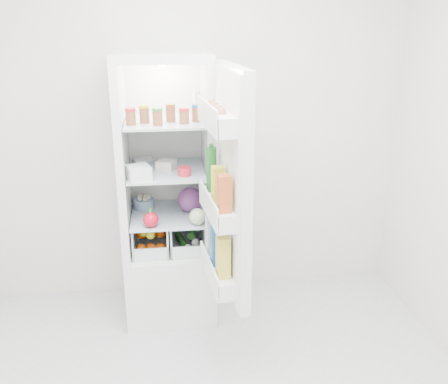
{
  "coord_description": "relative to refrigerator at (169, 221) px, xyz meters",
  "views": [
    {
      "loc": [
        -0.2,
        -1.96,
        2.02
      ],
      "look_at": [
        0.15,
        0.95,
        0.97
      ],
      "focal_mm": 40.0,
      "sensor_mm": 36.0,
      "label": 1
    }
  ],
  "objects": [
    {
      "name": "crisper_right",
      "position": [
        0.12,
        -0.06,
        -0.06
      ],
      "size": [
        0.23,
        0.46,
        0.22
      ],
      "primitive_type": null,
      "color": "silver",
      "rests_on": "refrigerator"
    },
    {
      "name": "citrus_pile",
      "position": [
        -0.12,
        -0.12,
        -0.07
      ],
      "size": [
        0.2,
        0.24,
        0.16
      ],
      "color": "#FA5E0D",
      "rests_on": "refrigerator"
    },
    {
      "name": "shelf_low",
      "position": [
        -0.0,
        -0.06,
        0.07
      ],
      "size": [
        0.49,
        0.53,
        0.01
      ],
      "primitive_type": "cube",
      "color": "silver",
      "rests_on": "refrigerator"
    },
    {
      "name": "refrigerator",
      "position": [
        0.0,
        0.0,
        0.0
      ],
      "size": [
        0.6,
        0.6,
        1.8
      ],
      "color": "silver",
      "rests_on": "ground"
    },
    {
      "name": "bell_pepper",
      "position": [
        -0.11,
        -0.28,
        0.13
      ],
      "size": [
        0.1,
        0.1,
        0.1
      ],
      "primitive_type": "sphere",
      "color": "red",
      "rests_on": "shelf_low"
    },
    {
      "name": "condiment_jars",
      "position": [
        -0.0,
        -0.17,
        0.76
      ],
      "size": [
        0.46,
        0.16,
        0.08
      ],
      "color": "#B21919",
      "rests_on": "shelf_top"
    },
    {
      "name": "shelf_mid",
      "position": [
        -0.0,
        -0.06,
        0.38
      ],
      "size": [
        0.49,
        0.53,
        0.02
      ],
      "primitive_type": "cube",
      "color": "silver",
      "rests_on": "refrigerator"
    },
    {
      "name": "fridge_door",
      "position": [
        0.33,
        -0.64,
        0.43
      ],
      "size": [
        0.23,
        0.6,
        1.3
      ],
      "rotation": [
        0.0,
        0.0,
        1.68
      ],
      "color": "silver",
      "rests_on": "refrigerator"
    },
    {
      "name": "foil_tray",
      "position": [
        -0.15,
        0.08,
        0.41
      ],
      "size": [
        0.17,
        0.14,
        0.04
      ],
      "primitive_type": "cube",
      "rotation": [
        0.0,
        0.0,
        0.3
      ],
      "color": "silver",
      "rests_on": "shelf_mid"
    },
    {
      "name": "red_cabbage",
      "position": [
        0.15,
        -0.04,
        0.17
      ],
      "size": [
        0.17,
        0.17,
        0.17
      ],
      "primitive_type": "sphere",
      "color": "#4B1D54",
      "rests_on": "shelf_low"
    },
    {
      "name": "shelf_top",
      "position": [
        -0.0,
        -0.06,
        0.71
      ],
      "size": [
        0.49,
        0.53,
        0.02
      ],
      "primitive_type": "cube",
      "color": "silver",
      "rests_on": "refrigerator"
    },
    {
      "name": "tub_white",
      "position": [
        -0.17,
        -0.25,
        0.44
      ],
      "size": [
        0.17,
        0.17,
        0.09
      ],
      "primitive_type": "cube",
      "rotation": [
        0.0,
        0.0,
        0.3
      ],
      "color": "silver",
      "rests_on": "shelf_mid"
    },
    {
      "name": "room_walls",
      "position": [
        0.2,
        -1.25,
        0.93
      ],
      "size": [
        3.02,
        3.02,
        2.61
      ],
      "color": "beige",
      "rests_on": "ground"
    },
    {
      "name": "squeeze_bottle",
      "position": [
        0.21,
        0.02,
        0.81
      ],
      "size": [
        0.06,
        0.06,
        0.17
      ],
      "primitive_type": "cylinder",
      "rotation": [
        0.0,
        0.0,
        -0.19
      ],
      "color": "silver",
      "rests_on": "shelf_top"
    },
    {
      "name": "salad_bag",
      "position": [
        0.18,
        -0.27,
        0.14
      ],
      "size": [
        0.11,
        0.11,
        0.11
      ],
      "primitive_type": "sphere",
      "color": "beige",
      "rests_on": "shelf_low"
    },
    {
      "name": "mushroom_bowl",
      "position": [
        -0.17,
        0.06,
        0.11
      ],
      "size": [
        0.17,
        0.17,
        0.06
      ],
      "primitive_type": "cylinder",
      "rotation": [
        0.0,
        0.0,
        -0.29
      ],
      "color": "#8CB0D1",
      "rests_on": "shelf_low"
    },
    {
      "name": "crisper_left",
      "position": [
        -0.12,
        -0.06,
        -0.06
      ],
      "size": [
        0.23,
        0.46,
        0.22
      ],
      "primitive_type": null,
      "color": "silver",
      "rests_on": "refrigerator"
    },
    {
      "name": "tin_red",
      "position": [
        0.11,
        -0.2,
        0.42
      ],
      "size": [
        0.1,
        0.1,
        0.05
      ],
      "primitive_type": "cylinder",
      "rotation": [
        0.0,
        0.0,
        -0.18
      ],
      "color": "red",
      "rests_on": "shelf_mid"
    },
    {
      "name": "tub_cream",
      "position": [
        0.0,
        -0.07,
        0.42
      ],
      "size": [
        0.14,
        0.14,
        0.06
      ],
      "primitive_type": "cube",
      "rotation": [
        0.0,
        0.0,
        -0.41
      ],
      "color": "beige",
      "rests_on": "shelf_mid"
    },
    {
      "name": "veg_pile",
      "position": [
        0.13,
        -0.06,
        -0.1
      ],
      "size": [
        0.16,
        0.3,
        0.1
      ],
      "color": "#224E1A",
      "rests_on": "refrigerator"
    }
  ]
}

